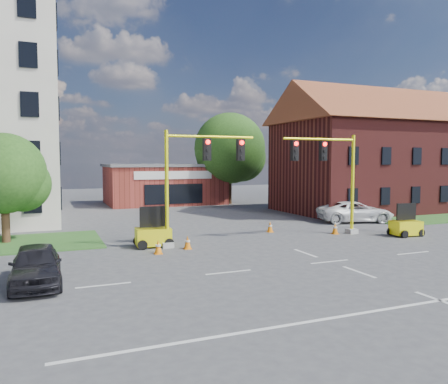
{
  "coord_description": "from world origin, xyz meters",
  "views": [
    {
      "loc": [
        -11.87,
        -16.3,
        4.55
      ],
      "look_at": [
        -1.11,
        10.0,
        2.57
      ],
      "focal_mm": 35.0,
      "sensor_mm": 36.0,
      "label": 1
    }
  ],
  "objects_px": {
    "signal_mast_west": "(196,173)",
    "signal_mast_east": "(331,172)",
    "trailer_west": "(153,235)",
    "pickup_white": "(355,212)",
    "trailer_east": "(406,226)",
    "sedan_dark": "(36,265)"
  },
  "relations": [
    {
      "from": "pickup_white",
      "to": "sedan_dark",
      "type": "height_order",
      "value": "pickup_white"
    },
    {
      "from": "signal_mast_west",
      "to": "pickup_white",
      "type": "xyz_separation_m",
      "value": [
        14.02,
        4.19,
        -3.14
      ]
    },
    {
      "from": "signal_mast_west",
      "to": "signal_mast_east",
      "type": "xyz_separation_m",
      "value": [
        8.71,
        0.0,
        0.0
      ]
    },
    {
      "from": "signal_mast_west",
      "to": "trailer_west",
      "type": "xyz_separation_m",
      "value": [
        -2.28,
        0.51,
        -3.27
      ]
    },
    {
      "from": "trailer_east",
      "to": "pickup_white",
      "type": "bearing_deg",
      "value": 86.91
    },
    {
      "from": "signal_mast_east",
      "to": "sedan_dark",
      "type": "relative_size",
      "value": 1.41
    },
    {
      "from": "signal_mast_east",
      "to": "signal_mast_west",
      "type": "bearing_deg",
      "value": 180.0
    },
    {
      "from": "signal_mast_west",
      "to": "sedan_dark",
      "type": "distance_m",
      "value": 9.89
    },
    {
      "from": "signal_mast_west",
      "to": "signal_mast_east",
      "type": "distance_m",
      "value": 8.71
    },
    {
      "from": "signal_mast_east",
      "to": "trailer_west",
      "type": "xyz_separation_m",
      "value": [
        -10.99,
        0.51,
        -3.27
      ]
    },
    {
      "from": "pickup_white",
      "to": "signal_mast_east",
      "type": "bearing_deg",
      "value": 143.51
    },
    {
      "from": "trailer_west",
      "to": "signal_mast_east",
      "type": "bearing_deg",
      "value": 0.71
    },
    {
      "from": "trailer_east",
      "to": "sedan_dark",
      "type": "xyz_separation_m",
      "value": [
        -20.77,
        -2.97,
        0.15
      ]
    },
    {
      "from": "signal_mast_west",
      "to": "signal_mast_east",
      "type": "relative_size",
      "value": 1.0
    },
    {
      "from": "signal_mast_west",
      "to": "pickup_white",
      "type": "relative_size",
      "value": 1.11
    },
    {
      "from": "signal_mast_west",
      "to": "trailer_west",
      "type": "distance_m",
      "value": 4.02
    },
    {
      "from": "trailer_west",
      "to": "trailer_east",
      "type": "bearing_deg",
      "value": -6.04
    },
    {
      "from": "trailer_west",
      "to": "sedan_dark",
      "type": "height_order",
      "value": "trailer_west"
    },
    {
      "from": "signal_mast_east",
      "to": "trailer_west",
      "type": "distance_m",
      "value": 11.48
    },
    {
      "from": "signal_mast_east",
      "to": "trailer_east",
      "type": "distance_m",
      "value": 5.65
    },
    {
      "from": "trailer_west",
      "to": "pickup_white",
      "type": "xyz_separation_m",
      "value": [
        16.3,
        3.67,
        0.13
      ]
    },
    {
      "from": "signal_mast_west",
      "to": "trailer_east",
      "type": "distance_m",
      "value": 13.4
    }
  ]
}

